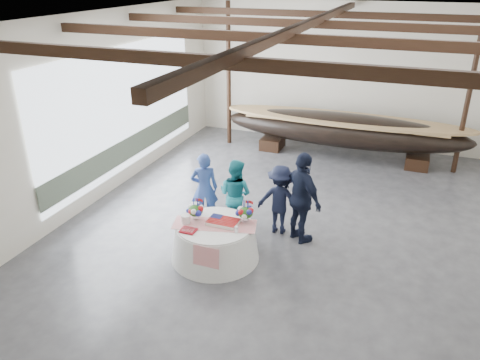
% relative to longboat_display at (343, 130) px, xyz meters
% --- Properties ---
extents(floor, '(10.00, 12.00, 0.01)m').
position_rel_longboat_display_xyz_m(floor, '(-0.25, -4.63, -0.89)').
color(floor, '#3D3D42').
rests_on(floor, ground).
extents(wall_back, '(10.00, 0.02, 4.50)m').
position_rel_longboat_display_xyz_m(wall_back, '(-0.25, 1.37, 1.36)').
color(wall_back, silver).
rests_on(wall_back, ground).
extents(wall_front, '(10.00, 0.02, 4.50)m').
position_rel_longboat_display_xyz_m(wall_front, '(-0.25, -10.63, 1.36)').
color(wall_front, silver).
rests_on(wall_front, ground).
extents(wall_left, '(0.02, 12.00, 4.50)m').
position_rel_longboat_display_xyz_m(wall_left, '(-5.25, -4.63, 1.36)').
color(wall_left, silver).
rests_on(wall_left, ground).
extents(ceiling, '(10.00, 12.00, 0.01)m').
position_rel_longboat_display_xyz_m(ceiling, '(-0.25, -4.63, 3.61)').
color(ceiling, white).
rests_on(ceiling, wall_back).
extents(pavilion_structure, '(9.80, 11.76, 4.50)m').
position_rel_longboat_display_xyz_m(pavilion_structure, '(-0.25, -3.83, 3.11)').
color(pavilion_structure, black).
rests_on(pavilion_structure, ground).
extents(open_bay, '(0.03, 7.00, 3.20)m').
position_rel_longboat_display_xyz_m(open_bay, '(-5.20, -3.63, 0.94)').
color(open_bay, silver).
rests_on(open_bay, ground).
extents(longboat_display, '(7.45, 1.49, 1.40)m').
position_rel_longboat_display_xyz_m(longboat_display, '(0.00, 0.00, 0.00)').
color(longboat_display, black).
rests_on(longboat_display, ground).
extents(banquet_table, '(1.78, 1.78, 0.76)m').
position_rel_longboat_display_xyz_m(banquet_table, '(-1.42, -6.49, -0.51)').
color(banquet_table, silver).
rests_on(banquet_table, ground).
extents(tabletop_items, '(1.73, 1.01, 0.40)m').
position_rel_longboat_display_xyz_m(tabletop_items, '(-1.43, -6.35, 0.02)').
color(tabletop_items, '#B3111D').
rests_on(tabletop_items, banquet_table).
extents(guest_woman_blue, '(0.73, 0.64, 1.69)m').
position_rel_longboat_display_xyz_m(guest_woman_blue, '(-2.23, -5.22, -0.04)').
color(guest_woman_blue, navy).
rests_on(guest_woman_blue, ground).
extents(guest_woman_teal, '(0.90, 0.77, 1.63)m').
position_rel_longboat_display_xyz_m(guest_woman_teal, '(-1.49, -5.19, -0.08)').
color(guest_woman_teal, teal).
rests_on(guest_woman_teal, ground).
extents(guest_man_left, '(1.04, 0.63, 1.57)m').
position_rel_longboat_display_xyz_m(guest_man_left, '(-0.51, -5.02, -0.11)').
color(guest_man_left, black).
rests_on(guest_man_left, ground).
extents(guest_man_right, '(1.22, 1.12, 2.01)m').
position_rel_longboat_display_xyz_m(guest_man_right, '(0.01, -5.22, 0.11)').
color(guest_man_right, black).
rests_on(guest_man_right, ground).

